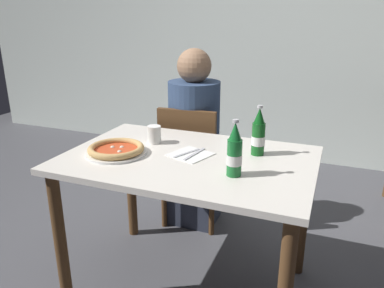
{
  "coord_description": "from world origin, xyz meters",
  "views": [
    {
      "loc": [
        0.64,
        -1.57,
        1.4
      ],
      "look_at": [
        0.0,
        0.05,
        0.8
      ],
      "focal_mm": 34.98,
      "sensor_mm": 36.0,
      "label": 1
    }
  ],
  "objects_px": {
    "pizza_margherita_near": "(116,150)",
    "beer_bottle_center": "(234,152)",
    "chair_behind_table": "(192,160)",
    "paper_cup": "(154,135)",
    "diner_seated": "(194,143)",
    "dining_table_main": "(188,178)",
    "beer_bottle_left": "(258,134)",
    "napkin_with_cutlery": "(191,154)"
  },
  "relations": [
    {
      "from": "chair_behind_table",
      "to": "paper_cup",
      "type": "height_order",
      "value": "chair_behind_table"
    },
    {
      "from": "pizza_margherita_near",
      "to": "beer_bottle_center",
      "type": "bearing_deg",
      "value": -3.76
    },
    {
      "from": "beer_bottle_center",
      "to": "dining_table_main",
      "type": "bearing_deg",
      "value": 153.44
    },
    {
      "from": "chair_behind_table",
      "to": "diner_seated",
      "type": "distance_m",
      "value": 0.11
    },
    {
      "from": "pizza_margherita_near",
      "to": "beer_bottle_left",
      "type": "distance_m",
      "value": 0.7
    },
    {
      "from": "dining_table_main",
      "to": "napkin_with_cutlery",
      "type": "distance_m",
      "value": 0.12
    },
    {
      "from": "diner_seated",
      "to": "napkin_with_cutlery",
      "type": "distance_m",
      "value": 0.69
    },
    {
      "from": "diner_seated",
      "to": "paper_cup",
      "type": "bearing_deg",
      "value": -92.29
    },
    {
      "from": "dining_table_main",
      "to": "pizza_margherita_near",
      "type": "distance_m",
      "value": 0.38
    },
    {
      "from": "dining_table_main",
      "to": "chair_behind_table",
      "type": "xyz_separation_m",
      "value": [
        -0.22,
        0.61,
        -0.15
      ]
    },
    {
      "from": "pizza_margherita_near",
      "to": "beer_bottle_center",
      "type": "relative_size",
      "value": 1.21
    },
    {
      "from": "paper_cup",
      "to": "dining_table_main",
      "type": "bearing_deg",
      "value": -27.29
    },
    {
      "from": "beer_bottle_left",
      "to": "chair_behind_table",
      "type": "bearing_deg",
      "value": 139.35
    },
    {
      "from": "napkin_with_cutlery",
      "to": "chair_behind_table",
      "type": "bearing_deg",
      "value": 110.99
    },
    {
      "from": "pizza_margherita_near",
      "to": "paper_cup",
      "type": "height_order",
      "value": "paper_cup"
    },
    {
      "from": "chair_behind_table",
      "to": "pizza_margherita_near",
      "type": "xyz_separation_m",
      "value": [
        -0.12,
        -0.7,
        0.29
      ]
    },
    {
      "from": "paper_cup",
      "to": "beer_bottle_center",
      "type": "bearing_deg",
      "value": -26.91
    },
    {
      "from": "paper_cup",
      "to": "diner_seated",
      "type": "bearing_deg",
      "value": 87.71
    },
    {
      "from": "diner_seated",
      "to": "pizza_margherita_near",
      "type": "relative_size",
      "value": 4.05
    },
    {
      "from": "chair_behind_table",
      "to": "pizza_margherita_near",
      "type": "bearing_deg",
      "value": 76.42
    },
    {
      "from": "diner_seated",
      "to": "beer_bottle_left",
      "type": "bearing_deg",
      "value": -43.42
    },
    {
      "from": "dining_table_main",
      "to": "beer_bottle_left",
      "type": "bearing_deg",
      "value": 27.49
    },
    {
      "from": "diner_seated",
      "to": "paper_cup",
      "type": "height_order",
      "value": "diner_seated"
    },
    {
      "from": "beer_bottle_left",
      "to": "paper_cup",
      "type": "bearing_deg",
      "value": -176.84
    },
    {
      "from": "pizza_margherita_near",
      "to": "beer_bottle_left",
      "type": "relative_size",
      "value": 1.21
    },
    {
      "from": "napkin_with_cutlery",
      "to": "paper_cup",
      "type": "distance_m",
      "value": 0.27
    },
    {
      "from": "dining_table_main",
      "to": "pizza_margherita_near",
      "type": "bearing_deg",
      "value": -165.15
    },
    {
      "from": "pizza_margherita_near",
      "to": "beer_bottle_left",
      "type": "height_order",
      "value": "beer_bottle_left"
    },
    {
      "from": "chair_behind_table",
      "to": "beer_bottle_center",
      "type": "bearing_deg",
      "value": 119.74
    },
    {
      "from": "chair_behind_table",
      "to": "paper_cup",
      "type": "bearing_deg",
      "value": 83.46
    },
    {
      "from": "chair_behind_table",
      "to": "beer_bottle_center",
      "type": "distance_m",
      "value": 0.96
    },
    {
      "from": "beer_bottle_left",
      "to": "napkin_with_cutlery",
      "type": "xyz_separation_m",
      "value": [
        -0.3,
        -0.13,
        -0.1
      ]
    },
    {
      "from": "pizza_margherita_near",
      "to": "paper_cup",
      "type": "xyz_separation_m",
      "value": [
        0.1,
        0.22,
        0.03
      ]
    },
    {
      "from": "chair_behind_table",
      "to": "napkin_with_cutlery",
      "type": "relative_size",
      "value": 3.72
    },
    {
      "from": "beer_bottle_left",
      "to": "pizza_margherita_near",
      "type": "bearing_deg",
      "value": -158.97
    },
    {
      "from": "dining_table_main",
      "to": "diner_seated",
      "type": "bearing_deg",
      "value": 108.93
    },
    {
      "from": "beer_bottle_left",
      "to": "beer_bottle_center",
      "type": "relative_size",
      "value": 1.0
    },
    {
      "from": "dining_table_main",
      "to": "napkin_with_cutlery",
      "type": "bearing_deg",
      "value": 90.01
    },
    {
      "from": "beer_bottle_center",
      "to": "napkin_with_cutlery",
      "type": "relative_size",
      "value": 1.08
    },
    {
      "from": "diner_seated",
      "to": "napkin_with_cutlery",
      "type": "xyz_separation_m",
      "value": [
        0.23,
        -0.63,
        0.17
      ]
    },
    {
      "from": "diner_seated",
      "to": "pizza_margherita_near",
      "type": "xyz_separation_m",
      "value": [
        -0.12,
        -0.75,
        0.19
      ]
    },
    {
      "from": "pizza_margherita_near",
      "to": "paper_cup",
      "type": "relative_size",
      "value": 3.14
    }
  ]
}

